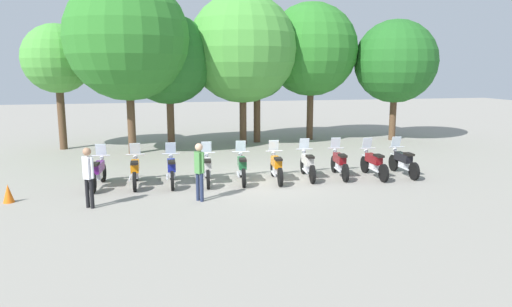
# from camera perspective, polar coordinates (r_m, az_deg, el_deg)

# --- Properties ---
(ground_plane) EXTENTS (80.00, 80.00, 0.00)m
(ground_plane) POSITION_cam_1_polar(r_m,az_deg,el_deg) (16.64, 0.36, -3.35)
(ground_plane) COLOR gray
(motorcycle_0) EXTENTS (0.63, 2.19, 1.37)m
(motorcycle_0) POSITION_cam_1_polar(r_m,az_deg,el_deg) (16.58, -18.61, -2.12)
(motorcycle_0) COLOR black
(motorcycle_0) RESTS_ON ground_plane
(motorcycle_1) EXTENTS (0.62, 2.19, 1.37)m
(motorcycle_1) POSITION_cam_1_polar(r_m,az_deg,el_deg) (16.43, -14.45, -2.01)
(motorcycle_1) COLOR black
(motorcycle_1) RESTS_ON ground_plane
(motorcycle_2) EXTENTS (0.62, 2.19, 1.37)m
(motorcycle_2) POSITION_cam_1_polar(r_m,az_deg,el_deg) (16.32, -10.21, -1.93)
(motorcycle_2) COLOR black
(motorcycle_2) RESTS_ON ground_plane
(motorcycle_3) EXTENTS (0.62, 2.19, 1.37)m
(motorcycle_3) POSITION_cam_1_polar(r_m,az_deg,el_deg) (16.34, -5.95, -1.80)
(motorcycle_3) COLOR black
(motorcycle_3) RESTS_ON ground_plane
(motorcycle_4) EXTENTS (0.64, 2.19, 1.37)m
(motorcycle_4) POSITION_cam_1_polar(r_m,az_deg,el_deg) (16.45, -1.72, -1.67)
(motorcycle_4) COLOR black
(motorcycle_4) RESTS_ON ground_plane
(motorcycle_5) EXTENTS (0.62, 2.19, 1.37)m
(motorcycle_5) POSITION_cam_1_polar(r_m,az_deg,el_deg) (16.59, 2.47, -1.57)
(motorcycle_5) COLOR black
(motorcycle_5) RESTS_ON ground_plane
(motorcycle_6) EXTENTS (0.63, 2.19, 1.37)m
(motorcycle_6) POSITION_cam_1_polar(r_m,az_deg,el_deg) (17.10, 6.25, -1.27)
(motorcycle_6) COLOR black
(motorcycle_6) RESTS_ON ground_plane
(motorcycle_7) EXTENTS (0.65, 2.19, 1.37)m
(motorcycle_7) POSITION_cam_1_polar(r_m,az_deg,el_deg) (17.47, 10.07, -1.11)
(motorcycle_7) COLOR black
(motorcycle_7) RESTS_ON ground_plane
(motorcycle_8) EXTENTS (0.62, 2.19, 1.37)m
(motorcycle_8) POSITION_cam_1_polar(r_m,az_deg,el_deg) (17.69, 14.06, -1.13)
(motorcycle_8) COLOR black
(motorcycle_8) RESTS_ON ground_plane
(motorcycle_9) EXTENTS (0.62, 2.19, 1.37)m
(motorcycle_9) POSITION_cam_1_polar(r_m,az_deg,el_deg) (18.30, 17.40, -0.92)
(motorcycle_9) COLOR black
(motorcycle_9) RESTS_ON ground_plane
(person_0) EXTENTS (0.32, 0.37, 1.76)m
(person_0) POSITION_cam_1_polar(r_m,az_deg,el_deg) (14.04, -6.89, -1.66)
(person_0) COLOR #232D4C
(person_0) RESTS_ON ground_plane
(person_1) EXTENTS (0.37, 0.32, 1.75)m
(person_1) POSITION_cam_1_polar(r_m,az_deg,el_deg) (14.07, -19.68, -2.20)
(person_1) COLOR black
(person_1) RESTS_ON ground_plane
(tree_0) EXTENTS (3.29, 3.29, 6.03)m
(tree_0) POSITION_cam_1_polar(r_m,az_deg,el_deg) (24.72, -22.95, 10.49)
(tree_0) COLOR brown
(tree_0) RESTS_ON ground_plane
(tree_1) EXTENTS (5.58, 5.58, 8.04)m
(tree_1) POSITION_cam_1_polar(r_m,az_deg,el_deg) (22.40, -15.33, 13.30)
(tree_1) COLOR brown
(tree_1) RESTS_ON ground_plane
(tree_2) EXTENTS (4.39, 4.39, 6.56)m
(tree_2) POSITION_cam_1_polar(r_m,az_deg,el_deg) (23.75, -10.54, 11.16)
(tree_2) COLOR brown
(tree_2) RESTS_ON ground_plane
(tree_3) EXTENTS (5.53, 5.53, 7.69)m
(tree_3) POSITION_cam_1_polar(r_m,az_deg,el_deg) (24.42, -1.63, 12.63)
(tree_3) COLOR brown
(tree_3) RESTS_ON ground_plane
(tree_4) EXTENTS (3.32, 3.32, 5.64)m
(tree_4) POSITION_cam_1_polar(r_m,az_deg,el_deg) (25.10, 0.13, 10.36)
(tree_4) COLOR brown
(tree_4) RESTS_ON ground_plane
(tree_5) EXTENTS (5.02, 5.02, 7.44)m
(tree_5) POSITION_cam_1_polar(r_m,az_deg,el_deg) (26.27, 6.72, 12.40)
(tree_5) COLOR brown
(tree_5) RESTS_ON ground_plane
(tree_6) EXTENTS (4.46, 4.46, 6.53)m
(tree_6) POSITION_cam_1_polar(r_m,az_deg,el_deg) (26.96, 16.57, 10.64)
(tree_6) COLOR brown
(tree_6) RESTS_ON ground_plane
(traffic_cone) EXTENTS (0.32, 0.32, 0.55)m
(traffic_cone) POSITION_cam_1_polar(r_m,az_deg,el_deg) (15.77, -27.84, -4.31)
(traffic_cone) COLOR orange
(traffic_cone) RESTS_ON ground_plane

